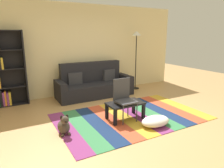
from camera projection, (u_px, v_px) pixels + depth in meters
The scene contains 11 objects.
ground_plane at pixel (125, 121), 4.39m from camera, with size 14.00×14.00×0.00m, color tan.
back_wall at pixel (82, 50), 6.24m from camera, with size 6.80×0.10×2.70m, color beige.
rug at pixel (131, 116), 4.61m from camera, with size 3.28×2.02×0.01m.
couch at pixel (94, 85), 6.11m from camera, with size 2.26×0.80×1.00m.
bookshelf at pixel (2, 71), 5.09m from camera, with size 0.90×0.28×1.92m.
coffee_table at pixel (125, 106), 4.39m from camera, with size 0.79×0.45×0.37m.
pouf at pixel (155, 121), 4.10m from camera, with size 0.62×0.40×0.20m, color white.
dog at pixel (64, 126), 3.78m from camera, with size 0.22×0.35×0.40m.
standing_lamp at pixel (136, 41), 6.61m from camera, with size 0.32×0.32×1.91m.
tv_remote at pixel (127, 101), 4.44m from camera, with size 0.04×0.15×0.02m, color black.
folding_chair at pixel (124, 96), 4.33m from camera, with size 0.40×0.40×0.90m.
Camera 1 is at (-2.21, -3.43, 1.82)m, focal length 32.61 mm.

